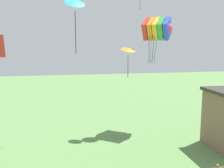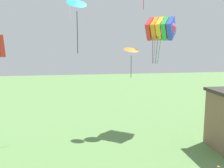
% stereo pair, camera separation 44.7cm
% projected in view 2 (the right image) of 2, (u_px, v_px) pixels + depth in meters
% --- Properties ---
extents(kite_rainbow_parafoil, '(3.61, 3.46, 4.32)m').
position_uv_depth(kite_rainbow_parafoil, '(161.00, 29.00, 23.00)').
color(kite_rainbow_parafoil, '#E54C8C').
extents(kite_cyan_delta, '(1.66, 1.56, 3.77)m').
position_uv_depth(kite_cyan_delta, '(77.00, 4.00, 16.58)').
color(kite_cyan_delta, '#2DB2C6').
extents(kite_orange_delta, '(1.66, 1.64, 2.77)m').
position_uv_depth(kite_orange_delta, '(131.00, 50.00, 21.91)').
color(kite_orange_delta, orange).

